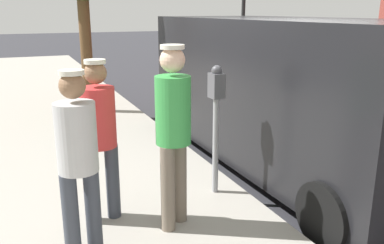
{
  "coord_description": "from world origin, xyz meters",
  "views": [
    {
      "loc": [
        3.39,
        4.7,
        2.26
      ],
      "look_at": [
        1.65,
        0.66,
        1.05
      ],
      "focal_mm": 38.22,
      "sensor_mm": 36.0,
      "label": 1
    }
  ],
  "objects_px": {
    "parking_meter_near": "(216,108)",
    "parked_van": "(283,89)",
    "pedestrian_in_green": "(173,125)",
    "pedestrian_in_gray": "(78,154)",
    "pedestrian_in_red": "(99,132)"
  },
  "relations": [
    {
      "from": "pedestrian_in_green",
      "to": "parked_van",
      "type": "bearing_deg",
      "value": -148.9
    },
    {
      "from": "pedestrian_in_green",
      "to": "pedestrian_in_red",
      "type": "relative_size",
      "value": 1.09
    },
    {
      "from": "pedestrian_in_green",
      "to": "pedestrian_in_gray",
      "type": "height_order",
      "value": "pedestrian_in_green"
    },
    {
      "from": "parked_van",
      "to": "pedestrian_in_red",
      "type": "bearing_deg",
      "value": 18.21
    },
    {
      "from": "pedestrian_in_green",
      "to": "parked_van",
      "type": "relative_size",
      "value": 0.35
    },
    {
      "from": "pedestrian_in_gray",
      "to": "pedestrian_in_red",
      "type": "bearing_deg",
      "value": -117.01
    },
    {
      "from": "pedestrian_in_gray",
      "to": "parked_van",
      "type": "relative_size",
      "value": 0.32
    },
    {
      "from": "parking_meter_near",
      "to": "pedestrian_in_red",
      "type": "xyz_separation_m",
      "value": [
        1.36,
        0.13,
        -0.08
      ]
    },
    {
      "from": "parking_meter_near",
      "to": "parked_van",
      "type": "distance_m",
      "value": 1.7
    },
    {
      "from": "pedestrian_in_green",
      "to": "pedestrian_in_gray",
      "type": "relative_size",
      "value": 1.09
    },
    {
      "from": "parking_meter_near",
      "to": "pedestrian_in_gray",
      "type": "height_order",
      "value": "pedestrian_in_gray"
    },
    {
      "from": "parked_van",
      "to": "pedestrian_in_green",
      "type": "bearing_deg",
      "value": 31.1
    },
    {
      "from": "pedestrian_in_red",
      "to": "pedestrian_in_gray",
      "type": "distance_m",
      "value": 0.64
    },
    {
      "from": "parking_meter_near",
      "to": "pedestrian_in_gray",
      "type": "bearing_deg",
      "value": 23.06
    },
    {
      "from": "pedestrian_in_green",
      "to": "parked_van",
      "type": "distance_m",
      "value": 2.6
    }
  ]
}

